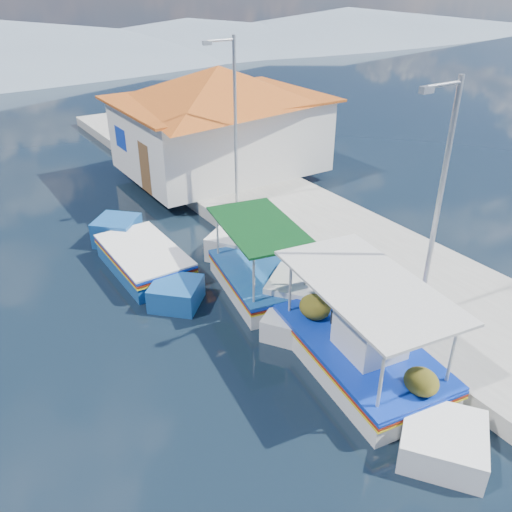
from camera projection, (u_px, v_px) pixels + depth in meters
ground at (329, 467)px, 10.04m from camera, size 160.00×160.00×0.00m
quay at (350, 252)px, 17.17m from camera, size 5.00×44.00×0.50m
bollards at (315, 269)px, 15.42m from camera, size 0.20×17.20×0.30m
main_caique at (357, 349)px, 12.37m from camera, size 3.00×7.86×2.61m
caique_green_canopy at (257, 280)px, 15.44m from camera, size 2.68×6.33×2.41m
caique_blue_hull at (143, 261)px, 16.54m from camera, size 1.96×6.50×1.16m
harbor_building at (220, 117)px, 22.74m from camera, size 10.49×10.49×4.40m
lamp_post_near at (437, 197)px, 11.83m from camera, size 1.21×0.14×6.00m
lamp_post_far at (233, 116)px, 18.47m from camera, size 1.21×0.14×6.00m
mountain_ridge at (24, 41)px, 53.49m from camera, size 171.40×96.00×5.50m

